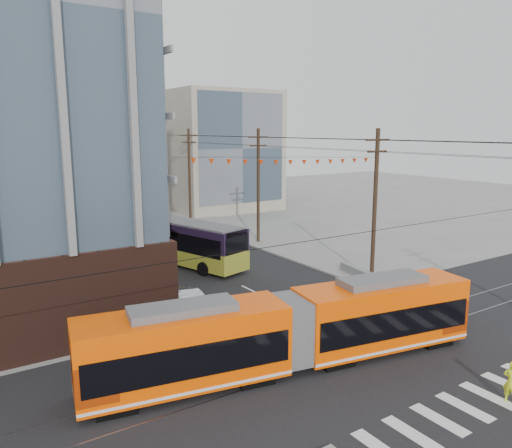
# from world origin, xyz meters

# --- Properties ---
(ground) EXTENTS (160.00, 160.00, 0.00)m
(ground) POSITION_xyz_m (0.00, 0.00, 0.00)
(ground) COLOR slate
(bg_bldg_ne_near) EXTENTS (14.00, 14.00, 16.00)m
(bg_bldg_ne_near) POSITION_xyz_m (16.00, 48.00, 8.00)
(bg_bldg_ne_near) COLOR gray
(bg_bldg_ne_near) RESTS_ON ground
(bg_bldg_ne_far) EXTENTS (16.00, 16.00, 14.00)m
(bg_bldg_ne_far) POSITION_xyz_m (18.00, 68.00, 7.00)
(bg_bldg_ne_far) COLOR #8C99A5
(bg_bldg_ne_far) RESTS_ON ground
(utility_pole_far) EXTENTS (0.30, 0.30, 11.00)m
(utility_pole_far) POSITION_xyz_m (8.50, 56.00, 5.50)
(utility_pole_far) COLOR black
(utility_pole_far) RESTS_ON ground
(streetcar) EXTENTS (19.13, 5.95, 3.65)m
(streetcar) POSITION_xyz_m (-4.59, 3.52, 1.83)
(streetcar) COLOR #FF4D00
(streetcar) RESTS_ON ground
(city_bus) EXTENTS (6.40, 13.34, 3.70)m
(city_bus) POSITION_xyz_m (-1.04, 23.50, 1.85)
(city_bus) COLOR black
(city_bus) RESTS_ON ground
(parked_car_silver) EXTENTS (1.64, 4.63, 1.52)m
(parked_car_silver) POSITION_xyz_m (-5.72, 12.87, 0.76)
(parked_car_silver) COLOR silver
(parked_car_silver) RESTS_ON ground
(parked_car_white) EXTENTS (3.43, 5.14, 1.38)m
(parked_car_white) POSITION_xyz_m (-5.87, 19.38, 0.69)
(parked_car_white) COLOR #B8B0AE
(parked_car_white) RESTS_ON ground
(parked_car_grey) EXTENTS (3.22, 5.35, 1.39)m
(parked_car_grey) POSITION_xyz_m (-5.05, 23.74, 0.70)
(parked_car_grey) COLOR slate
(parked_car_grey) RESTS_ON ground
(pedestrian) EXTENTS (0.56, 0.74, 1.81)m
(pedestrian) POSITION_xyz_m (1.02, -3.80, 0.91)
(pedestrian) COLOR #E3FF26
(pedestrian) RESTS_ON ground
(jersey_barrier) EXTENTS (1.47, 3.83, 0.75)m
(jersey_barrier) POSITION_xyz_m (8.30, 12.27, 0.37)
(jersey_barrier) COLOR gray
(jersey_barrier) RESTS_ON ground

